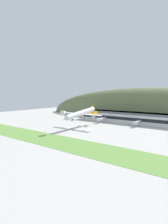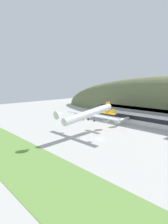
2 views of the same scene
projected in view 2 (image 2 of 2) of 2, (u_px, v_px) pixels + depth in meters
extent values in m
plane|color=#B7B5AF|center=(100.00, 139.00, 101.03)|extent=(409.09, 409.09, 0.00)
cube|color=#669342|center=(29.00, 164.00, 70.47)|extent=(368.18, 25.52, 0.08)
cube|color=silver|center=(157.00, 118.00, 131.76)|extent=(105.54, 16.63, 11.49)
cube|color=#565B60|center=(157.00, 112.00, 130.95)|extent=(106.74, 17.83, 2.07)
cube|color=black|center=(152.00, 121.00, 126.04)|extent=(101.32, 0.16, 3.22)
cylinder|color=silver|center=(123.00, 120.00, 134.58)|extent=(2.60, 15.28, 2.60)
cube|color=silver|center=(117.00, 121.00, 129.27)|extent=(3.38, 2.86, 2.86)
cylinder|color=slate|center=(118.00, 124.00, 129.96)|extent=(0.36, 0.36, 4.00)
cylinder|color=silver|center=(89.00, 114.00, 106.95)|extent=(4.65, 39.65, 9.07)
cone|color=silver|center=(60.00, 114.00, 91.15)|extent=(4.56, 5.60, 5.11)
cone|color=orange|center=(111.00, 113.00, 123.07)|extent=(4.56, 6.52, 5.21)
cube|color=orange|center=(108.00, 108.00, 119.75)|extent=(0.50, 5.04, 8.25)
cube|color=orange|center=(108.00, 113.00, 120.59)|extent=(12.09, 3.28, 0.73)
cube|color=silver|center=(91.00, 115.00, 108.48)|extent=(40.81, 3.63, 0.85)
cylinder|color=#9E9EA3|center=(77.00, 115.00, 116.91)|extent=(2.30, 3.84, 2.69)
cylinder|color=#9E9EA3|center=(106.00, 120.00, 99.82)|extent=(2.30, 3.84, 2.69)
cylinder|color=#2D2D2D|center=(88.00, 118.00, 110.68)|extent=(0.28, 0.28, 2.20)
cylinder|color=#2D2D2D|center=(88.00, 120.00, 110.87)|extent=(0.45, 1.10, 1.10)
cylinder|color=#2D2D2D|center=(94.00, 119.00, 107.11)|extent=(0.28, 0.28, 2.20)
cylinder|color=#2D2D2D|center=(94.00, 121.00, 107.30)|extent=(0.45, 1.10, 1.10)
cylinder|color=#2D2D2D|center=(72.00, 119.00, 97.69)|extent=(0.22, 0.22, 1.98)
cylinder|color=#2D2D2D|center=(72.00, 121.00, 97.86)|extent=(0.30, 0.82, 0.82)
cube|color=silver|center=(83.00, 119.00, 151.92)|extent=(4.18, 2.22, 0.87)
cube|color=black|center=(83.00, 119.00, 151.63)|extent=(2.35, 1.79, 0.71)
cube|color=gold|center=(76.00, 115.00, 165.49)|extent=(2.07, 2.48, 2.68)
cube|color=black|center=(75.00, 115.00, 166.15)|extent=(0.11, 2.08, 1.18)
cube|color=#38383D|center=(78.00, 117.00, 163.39)|extent=(4.36, 2.27, 0.90)
cylinder|color=#B7B7BC|center=(78.00, 115.00, 163.11)|extent=(4.15, 2.39, 2.32)
cube|color=orange|center=(121.00, 131.00, 117.93)|extent=(0.52, 0.52, 0.03)
cone|color=orange|center=(121.00, 131.00, 117.88)|extent=(0.40, 0.40, 0.55)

